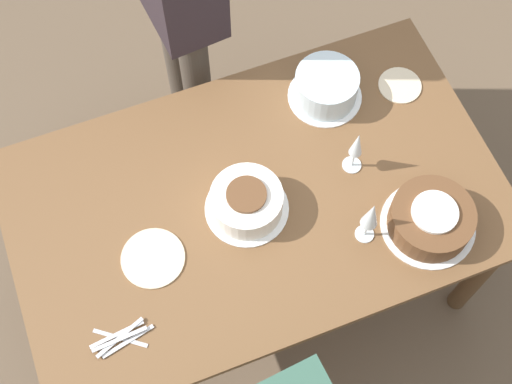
# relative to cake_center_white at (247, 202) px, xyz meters

# --- Properties ---
(ground_plane) EXTENTS (12.00, 12.00, 0.00)m
(ground_plane) POSITION_rel_cake_center_white_xyz_m (0.04, 0.02, -0.78)
(ground_plane) COLOR brown
(dining_table) EXTENTS (1.58, 0.96, 0.73)m
(dining_table) POSITION_rel_cake_center_white_xyz_m (0.04, 0.02, -0.15)
(dining_table) COLOR brown
(dining_table) RESTS_ON ground_plane
(cake_center_white) EXTENTS (0.27, 0.27, 0.11)m
(cake_center_white) POSITION_rel_cake_center_white_xyz_m (0.00, 0.00, 0.00)
(cake_center_white) COLOR white
(cake_center_white) RESTS_ON dining_table
(cake_front_chocolate) EXTENTS (0.30, 0.30, 0.11)m
(cake_front_chocolate) POSITION_rel_cake_center_white_xyz_m (0.51, -0.26, -0.00)
(cake_front_chocolate) COLOR white
(cake_front_chocolate) RESTS_ON dining_table
(cake_back_decorated) EXTENTS (0.26, 0.26, 0.12)m
(cake_back_decorated) POSITION_rel_cake_center_white_xyz_m (0.40, 0.30, 0.01)
(cake_back_decorated) COLOR white
(cake_back_decorated) RESTS_ON dining_table
(wine_glass_near) EXTENTS (0.06, 0.06, 0.20)m
(wine_glass_near) POSITION_rel_cake_center_white_xyz_m (0.38, 0.02, 0.08)
(wine_glass_near) COLOR silver
(wine_glass_near) RESTS_ON dining_table
(wine_glass_far) EXTENTS (0.06, 0.06, 0.22)m
(wine_glass_far) POSITION_rel_cake_center_white_xyz_m (0.31, -0.22, 0.10)
(wine_glass_far) COLOR silver
(wine_glass_far) RESTS_ON dining_table
(dessert_plate_left) EXTENTS (0.20, 0.20, 0.01)m
(dessert_plate_left) POSITION_rel_cake_center_white_xyz_m (-0.33, -0.05, -0.05)
(dessert_plate_left) COLOR beige
(dessert_plate_left) RESTS_ON dining_table
(dessert_plate_right) EXTENTS (0.15, 0.15, 0.01)m
(dessert_plate_right) POSITION_rel_cake_center_white_xyz_m (0.66, 0.25, -0.05)
(dessert_plate_right) COLOR beige
(dessert_plate_right) RESTS_ON dining_table
(fork_pile) EXTENTS (0.19, 0.11, 0.01)m
(fork_pile) POSITION_rel_cake_center_white_xyz_m (-0.49, -0.26, -0.04)
(fork_pile) COLOR silver
(fork_pile) RESTS_ON dining_table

